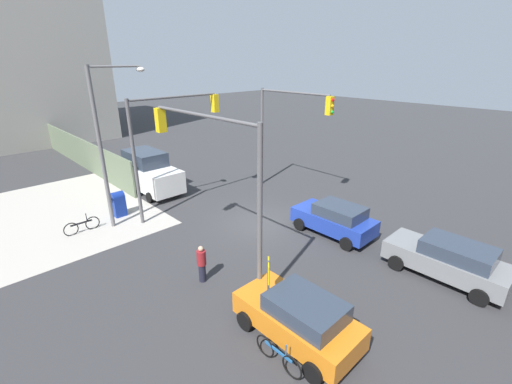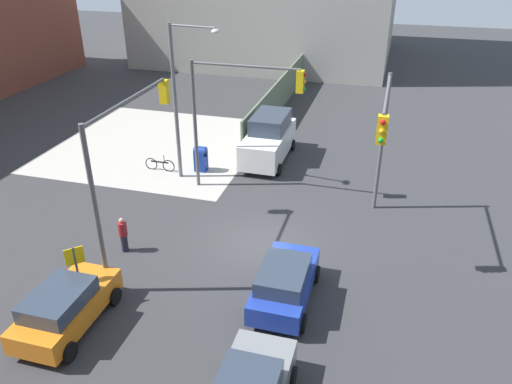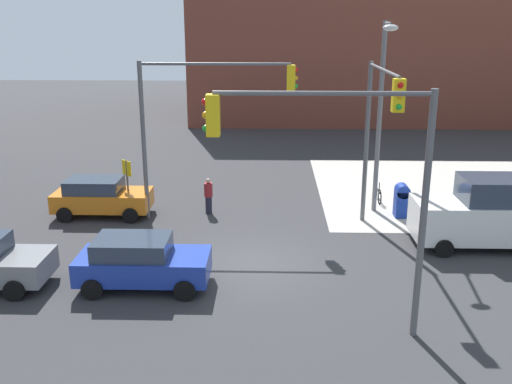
# 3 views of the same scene
# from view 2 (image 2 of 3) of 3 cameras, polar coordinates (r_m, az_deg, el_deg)

# --- Properties ---
(ground_plane) EXTENTS (120.00, 120.00, 0.00)m
(ground_plane) POSITION_cam_2_polar(r_m,az_deg,el_deg) (21.32, 0.31, -5.91)
(ground_plane) COLOR #333335
(sidewalk_corner) EXTENTS (12.00, 12.00, 0.01)m
(sidewalk_corner) POSITION_cam_2_polar(r_m,az_deg,el_deg) (31.76, -11.18, 5.33)
(sidewalk_corner) COLOR #ADA89E
(sidewalk_corner) RESTS_ON ground
(construction_fence) EXTENTS (18.02, 0.12, 2.40)m
(construction_fence) POSITION_cam_2_polar(r_m,az_deg,el_deg) (36.61, 2.56, 10.81)
(construction_fence) COLOR #607056
(construction_fence) RESTS_ON ground
(traffic_signal_nw_corner) EXTENTS (6.29, 0.36, 6.50)m
(traffic_signal_nw_corner) POSITION_cam_2_polar(r_m,az_deg,el_deg) (19.02, -14.59, 4.79)
(traffic_signal_nw_corner) COLOR #59595B
(traffic_signal_nw_corner) RESTS_ON ground
(traffic_signal_se_corner) EXTENTS (5.58, 0.36, 6.50)m
(traffic_signal_se_corner) POSITION_cam_2_polar(r_m,az_deg,el_deg) (20.78, 14.27, 6.66)
(traffic_signal_se_corner) COLOR #59595B
(traffic_signal_se_corner) RESTS_ON ground
(traffic_signal_ne_corner) EXTENTS (0.36, 5.53, 6.50)m
(traffic_signal_ne_corner) POSITION_cam_2_polar(r_m,az_deg,el_deg) (23.86, -2.38, 10.19)
(traffic_signal_ne_corner) COLOR #59595B
(traffic_signal_ne_corner) RESTS_ON ground
(street_lamp_corner) EXTENTS (0.64, 2.67, 8.00)m
(street_lamp_corner) POSITION_cam_2_polar(r_m,az_deg,el_deg) (25.49, -8.58, 11.21)
(street_lamp_corner) COLOR slate
(street_lamp_corner) RESTS_ON ground
(warning_sign_two_way) EXTENTS (0.48, 0.48, 2.40)m
(warning_sign_two_way) POSITION_cam_2_polar(r_m,az_deg,el_deg) (18.27, -19.84, -7.97)
(warning_sign_two_way) COLOR #4C4C4C
(warning_sign_two_way) RESTS_ON ground
(mailbox_blue) EXTENTS (0.56, 0.64, 1.43)m
(mailbox_blue) POSITION_cam_2_polar(r_m,az_deg,el_deg) (27.56, -6.33, 3.90)
(mailbox_blue) COLOR navy
(mailbox_blue) RESTS_ON ground
(sedan_blue) EXTENTS (4.06, 2.02, 1.62)m
(sedan_blue) POSITION_cam_2_polar(r_m,az_deg,el_deg) (17.83, 3.29, -10.24)
(sedan_blue) COLOR #1E389E
(sedan_blue) RESTS_ON ground
(sedan_orange) EXTENTS (4.01, 2.02, 1.62)m
(sedan_orange) POSITION_cam_2_polar(r_m,az_deg,el_deg) (17.94, -20.96, -12.13)
(sedan_orange) COLOR orange
(sedan_orange) RESTS_ON ground
(van_white_delivery) EXTENTS (5.40, 2.32, 2.62)m
(van_white_delivery) POSITION_cam_2_polar(r_m,az_deg,el_deg) (28.67, 1.47, 6.14)
(van_white_delivery) COLOR white
(van_white_delivery) RESTS_ON ground
(pedestrian_crossing) EXTENTS (0.36, 0.36, 1.56)m
(pedestrian_crossing) POSITION_cam_2_polar(r_m,az_deg,el_deg) (21.14, -14.93, -4.68)
(pedestrian_crossing) COLOR maroon
(pedestrian_crossing) RESTS_ON ground
(bicycle_leaning_on_fence) EXTENTS (0.05, 1.75, 0.97)m
(bicycle_leaning_on_fence) POSITION_cam_2_polar(r_m,az_deg,el_deg) (28.08, -10.92, 3.08)
(bicycle_leaning_on_fence) COLOR black
(bicycle_leaning_on_fence) RESTS_ON ground
(bicycle_at_crosswalk) EXTENTS (1.75, 0.05, 0.97)m
(bicycle_at_crosswalk) POSITION_cam_2_polar(r_m,az_deg,el_deg) (18.74, -24.21, -12.88)
(bicycle_at_crosswalk) COLOR black
(bicycle_at_crosswalk) RESTS_ON ground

